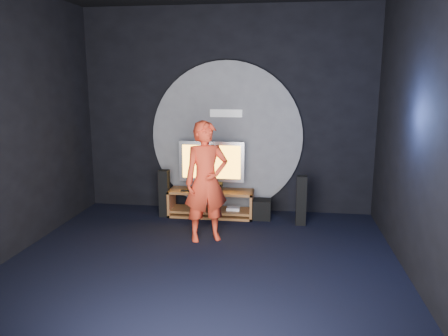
# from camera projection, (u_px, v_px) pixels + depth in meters

# --- Properties ---
(floor) EXTENTS (5.00, 5.00, 0.00)m
(floor) POSITION_uv_depth(u_px,v_px,m) (200.00, 267.00, 5.43)
(floor) COLOR black
(floor) RESTS_ON ground
(back_wall) EXTENTS (5.00, 0.04, 3.50)m
(back_wall) POSITION_uv_depth(u_px,v_px,m) (227.00, 111.00, 7.50)
(back_wall) COLOR black
(back_wall) RESTS_ON ground
(front_wall) EXTENTS (5.00, 0.04, 3.50)m
(front_wall) POSITION_uv_depth(u_px,v_px,m) (117.00, 172.00, 2.65)
(front_wall) COLOR black
(front_wall) RESTS_ON ground
(left_wall) EXTENTS (0.04, 5.00, 3.50)m
(left_wall) POSITION_uv_depth(u_px,v_px,m) (1.00, 124.00, 5.42)
(left_wall) COLOR black
(left_wall) RESTS_ON ground
(right_wall) EXTENTS (0.04, 5.00, 3.50)m
(right_wall) POSITION_uv_depth(u_px,v_px,m) (424.00, 130.00, 4.73)
(right_wall) COLOR black
(right_wall) RESTS_ON ground
(wall_disc_panel) EXTENTS (2.60, 0.11, 2.60)m
(wall_disc_panel) POSITION_uv_depth(u_px,v_px,m) (227.00, 137.00, 7.53)
(wall_disc_panel) COLOR #515156
(wall_disc_panel) RESTS_ON ground
(media_console) EXTENTS (1.42, 0.45, 0.45)m
(media_console) POSITION_uv_depth(u_px,v_px,m) (212.00, 205.00, 7.40)
(media_console) COLOR #9D5430
(media_console) RESTS_ON ground
(tv) EXTENTS (1.10, 0.22, 0.82)m
(tv) POSITION_uv_depth(u_px,v_px,m) (212.00, 163.00, 7.33)
(tv) COLOR silver
(tv) RESTS_ON media_console
(center_speaker) EXTENTS (0.40, 0.15, 0.15)m
(center_speaker) POSITION_uv_depth(u_px,v_px,m) (210.00, 187.00, 7.25)
(center_speaker) COLOR black
(center_speaker) RESTS_ON media_console
(remote) EXTENTS (0.18, 0.05, 0.02)m
(remote) POSITION_uv_depth(u_px,v_px,m) (186.00, 191.00, 7.29)
(remote) COLOR black
(remote) RESTS_ON media_console
(tower_speaker_left) EXTENTS (0.16, 0.18, 0.80)m
(tower_speaker_left) POSITION_uv_depth(u_px,v_px,m) (164.00, 193.00, 7.36)
(tower_speaker_left) COLOR black
(tower_speaker_left) RESTS_ON ground
(tower_speaker_right) EXTENTS (0.16, 0.18, 0.80)m
(tower_speaker_right) POSITION_uv_depth(u_px,v_px,m) (301.00, 200.00, 6.94)
(tower_speaker_right) COLOR black
(tower_speaker_right) RESTS_ON ground
(subwoofer) EXTENTS (0.30, 0.30, 0.33)m
(subwoofer) POSITION_uv_depth(u_px,v_px,m) (262.00, 209.00, 7.27)
(subwoofer) COLOR black
(subwoofer) RESTS_ON ground
(player) EXTENTS (0.74, 0.63, 1.73)m
(player) POSITION_uv_depth(u_px,v_px,m) (206.00, 182.00, 6.19)
(player) COLOR red
(player) RESTS_ON ground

